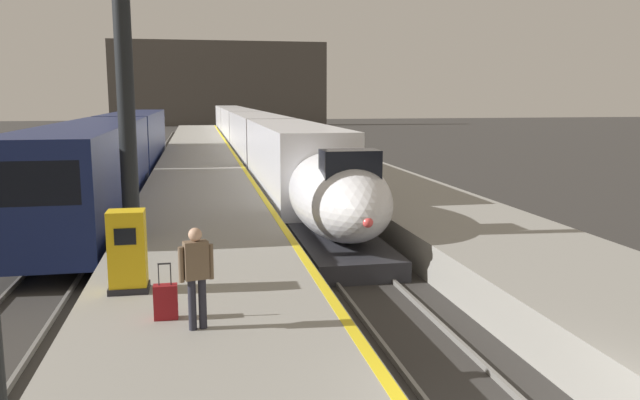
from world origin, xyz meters
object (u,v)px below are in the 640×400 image
regional_train_adjacent (120,149)px  station_column_mid (122,24)px  rolling_suitcase (166,302)px  highspeed_train_main (248,132)px  ticket_machine_yellow (128,254)px  passenger_near_edge (196,270)px

regional_train_adjacent → station_column_mid: 17.99m
station_column_mid → rolling_suitcase: bearing=-79.6°
highspeed_train_main → station_column_mid: size_ratio=8.22×
highspeed_train_main → rolling_suitcase: 41.70m
highspeed_train_main → rolling_suitcase: bearing=-96.6°
station_column_mid → ticket_machine_yellow: (0.35, -4.41, -4.80)m
rolling_suitcase → ticket_machine_yellow: (-0.78, 1.74, 0.44)m
highspeed_train_main → passenger_near_edge: highspeed_train_main is taller
station_column_mid → passenger_near_edge: (1.66, -6.75, -4.55)m
rolling_suitcase → ticket_machine_yellow: ticket_machine_yellow is taller
passenger_near_edge → ticket_machine_yellow: 2.69m
regional_train_adjacent → rolling_suitcase: size_ratio=37.27×
station_column_mid → ticket_machine_yellow: size_ratio=5.76×
regional_train_adjacent → passenger_near_edge: (3.86, -24.04, -0.09)m
rolling_suitcase → station_column_mid: bearing=100.4°
station_column_mid → passenger_near_edge: bearing=-76.2°
passenger_near_edge → rolling_suitcase: bearing=132.0°
passenger_near_edge → highspeed_train_main: bearing=84.2°
highspeed_train_main → passenger_near_edge: bearing=-95.8°
highspeed_train_main → station_column_mid: station_column_mid is taller
regional_train_adjacent → ticket_machine_yellow: bearing=-83.3°
regional_train_adjacent → station_column_mid: station_column_mid is taller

